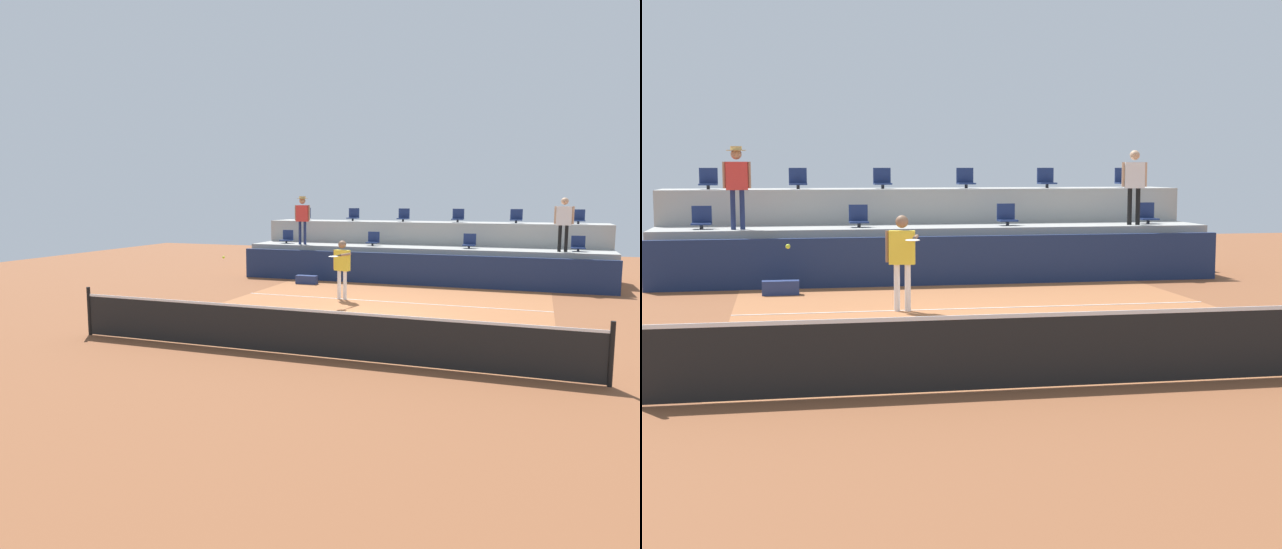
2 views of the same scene
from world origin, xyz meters
The scene contains 22 objects.
ground_plane centered at (0.00, 0.00, 0.00)m, with size 40.00×40.00×0.00m, color brown.
court_inner_paint centered at (0.00, 1.00, 0.00)m, with size 9.00×10.00×0.01m, color #A36038.
court_service_line centered at (0.00, 2.40, 0.01)m, with size 9.00×0.06×0.00m, color silver.
tennis_net centered at (0.00, -4.00, 0.50)m, with size 10.48×0.08×1.07m.
sponsor_backboard centered at (0.00, 6.00, 0.55)m, with size 13.00×0.16×1.10m, color navy.
seating_tier_lower centered at (0.00, 7.30, 0.62)m, with size 13.00×1.80×1.25m, color #9E9E99.
seating_tier_upper centered at (0.00, 9.10, 1.05)m, with size 13.00×1.80×2.10m, color #9E9E99.
stadium_chair_lower_far_left centered at (-5.35, 7.23, 1.46)m, with size 0.44×0.40×0.52m.
stadium_chair_lower_left centered at (-1.81, 7.23, 1.46)m, with size 0.44×0.40×0.52m.
stadium_chair_lower_right centered at (1.73, 7.23, 1.46)m, with size 0.44×0.40×0.52m.
stadium_chair_lower_far_right centered at (5.29, 7.23, 1.46)m, with size 0.44×0.40×0.52m.
stadium_chair_upper_far_left centered at (-5.30, 9.03, 2.31)m, with size 0.44×0.40×0.52m.
stadium_chair_upper_left centered at (-3.15, 9.03, 2.31)m, with size 0.44×0.40×0.52m.
stadium_chair_upper_mid_left centered at (-1.06, 9.03, 2.31)m, with size 0.44×0.40×0.52m.
stadium_chair_upper_mid_right centered at (1.08, 9.03, 2.31)m, with size 0.44×0.40×0.52m.
stadium_chair_upper_right centered at (3.22, 9.03, 2.31)m, with size 0.44×0.40×0.52m.
stadium_chair_upper_far_right centered at (5.35, 9.03, 2.31)m, with size 0.44×0.40×0.52m.
tennis_player centered at (-1.42, 2.30, 1.09)m, with size 0.60×1.29×1.77m.
spectator_with_hat centered at (-4.53, 6.85, 2.40)m, with size 0.62×0.45×1.85m.
spectator_in_white centered at (4.79, 6.85, 2.34)m, with size 0.62×0.27×1.79m.
tennis_ball centered at (-3.49, -1.05, 1.51)m, with size 0.07×0.07×0.07m.
equipment_bag centered at (-3.62, 5.00, 0.15)m, with size 0.76×0.28×0.30m, color navy.
Camera 2 is at (-3.57, -14.67, 2.65)m, focal length 52.77 mm.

